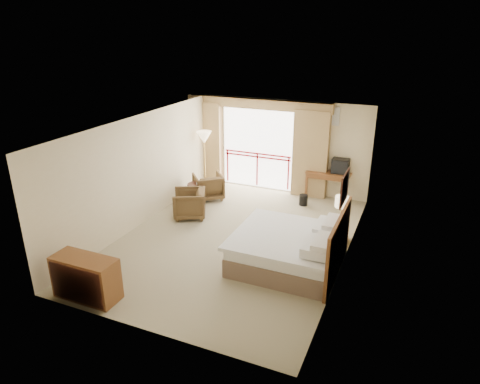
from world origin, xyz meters
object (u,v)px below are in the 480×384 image
at_px(armchair_near, 190,217).
at_px(side_table, 197,190).
at_px(table_lamp, 342,202).
at_px(nightstand, 339,230).
at_px(wastebasket, 303,200).
at_px(desk, 329,177).
at_px(tv, 341,166).
at_px(armchair_far, 209,198).
at_px(bed, 290,249).
at_px(dresser, 86,278).
at_px(floor_lamp, 204,140).

bearing_deg(armchair_near, side_table, 171.59).
xyz_separation_m(table_lamp, side_table, (-4.11, 0.70, -0.57)).
distance_m(armchair_near, side_table, 1.05).
distance_m(nightstand, wastebasket, 2.18).
relative_size(desk, armchair_near, 1.54).
height_order(table_lamp, armchair_near, table_lamp).
bearing_deg(armchair_near, table_lamp, 67.28).
height_order(tv, wastebasket, tv).
distance_m(table_lamp, armchair_far, 4.20).
bearing_deg(armchair_far, side_table, 26.15).
height_order(tv, armchair_near, tv).
xyz_separation_m(bed, tv, (0.21, 3.96, 0.64)).
distance_m(tv, wastebasket, 1.40).
xyz_separation_m(tv, armchair_far, (-3.44, -1.35, -1.01)).
height_order(nightstand, armchair_far, nightstand).
distance_m(desk, armchair_near, 4.11).
xyz_separation_m(desk, wastebasket, (-0.50, -0.82, -0.48)).
bearing_deg(dresser, bed, 44.17).
bearing_deg(dresser, armchair_far, 96.23).
xyz_separation_m(table_lamp, desk, (-0.81, 2.51, -0.32)).
distance_m(bed, dresser, 3.97).
bearing_deg(nightstand, bed, -120.78).
relative_size(armchair_far, armchair_near, 0.99).
relative_size(armchair_near, floor_lamp, 0.46).
bearing_deg(wastebasket, tv, 43.37).
height_order(bed, tv, tv).
distance_m(bed, armchair_far, 4.16).
relative_size(table_lamp, dresser, 0.45).
bearing_deg(table_lamp, desk, 107.81).
relative_size(nightstand, table_lamp, 0.98).
bearing_deg(table_lamp, floor_lamp, 157.40).
distance_m(wastebasket, side_table, 2.98).
height_order(armchair_far, armchair_near, armchair_near).
height_order(tv, armchair_far, tv).
relative_size(nightstand, tv, 1.15).
xyz_separation_m(side_table, dresser, (0.34, -4.76, 0.03)).
bearing_deg(nightstand, dresser, -137.79).
relative_size(nightstand, side_table, 0.97).
bearing_deg(armchair_near, wastebasket, 101.30).
xyz_separation_m(armchair_far, side_table, (-0.17, -0.40, 0.37)).
bearing_deg(table_lamp, tv, 101.68).
xyz_separation_m(desk, tv, (0.30, -0.06, 0.38)).
relative_size(bed, armchair_far, 2.66).
height_order(nightstand, desk, desk).
bearing_deg(desk, wastebasket, -120.45).
bearing_deg(table_lamp, nightstand, -90.00).
bearing_deg(armchair_near, bed, 41.33).
bearing_deg(nightstand, side_table, 165.12).
bearing_deg(bed, table_lamp, 64.53).
distance_m(wastebasket, armchair_far, 2.70).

